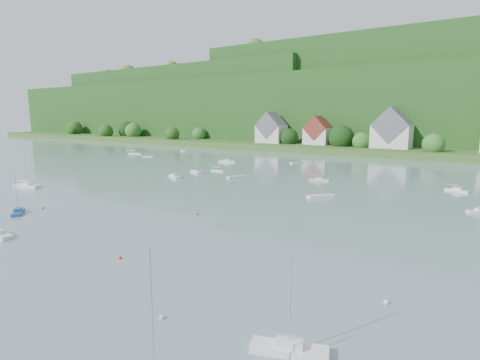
% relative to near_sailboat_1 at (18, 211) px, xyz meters
% --- Properties ---
extents(far_shore_strip, '(600.00, 60.00, 3.00)m').
position_rel_near_sailboat_1_xyz_m(far_shore_strip, '(23.84, 157.29, 1.09)').
color(far_shore_strip, '#305720').
rests_on(far_shore_strip, ground).
extents(forested_ridge, '(620.00, 181.22, 69.89)m').
position_rel_near_sailboat_1_xyz_m(forested_ridge, '(24.23, 225.85, 22.47)').
color(forested_ridge, '#164215').
rests_on(forested_ridge, ground).
extents(village_building_0, '(14.00, 10.40, 16.00)m').
position_rel_near_sailboat_1_xyz_m(village_building_0, '(-31.16, 144.29, 9.10)').
color(village_building_0, beige).
rests_on(village_building_0, far_shore_strip).
extents(village_building_1, '(12.00, 9.36, 14.00)m').
position_rel_near_sailboat_1_xyz_m(village_building_1, '(-6.16, 146.29, 8.34)').
color(village_building_1, beige).
rests_on(village_building_1, far_shore_strip).
extents(village_building_2, '(16.00, 11.44, 18.00)m').
position_rel_near_sailboat_1_xyz_m(village_building_2, '(28.84, 145.29, 9.86)').
color(village_building_2, beige).
rests_on(village_building_2, far_shore_strip).
extents(near_sailboat_1, '(5.27, 4.28, 7.24)m').
position_rel_near_sailboat_1_xyz_m(near_sailboat_1, '(0.00, 0.00, 0.00)').
color(near_sailboat_1, '#205099').
rests_on(near_sailboat_1, ground).
extents(near_sailboat_3, '(5.89, 3.46, 7.68)m').
position_rel_near_sailboat_1_xyz_m(near_sailboat_3, '(58.52, -9.51, 0.01)').
color(near_sailboat_3, white).
rests_on(near_sailboat_3, ground).
extents(near_sailboat_6, '(7.16, 3.66, 9.31)m').
position_rel_near_sailboat_1_xyz_m(near_sailboat_6, '(-24.31, 14.05, 0.06)').
color(near_sailboat_6, white).
rests_on(near_sailboat_6, ground).
extents(mooring_buoy_1, '(0.42, 0.42, 0.42)m').
position_rel_near_sailboat_1_xyz_m(mooring_buoy_1, '(47.22, -11.29, -0.41)').
color(mooring_buoy_1, silver).
rests_on(mooring_buoy_1, ground).
extents(mooring_buoy_2, '(0.41, 0.41, 0.41)m').
position_rel_near_sailboat_1_xyz_m(mooring_buoy_2, '(32.79, -4.12, -0.41)').
color(mooring_buoy_2, '#DD3F08').
rests_on(mooring_buoy_2, ground).
extents(mooring_buoy_3, '(0.45, 0.45, 0.45)m').
position_rel_near_sailboat_1_xyz_m(mooring_buoy_3, '(26.80, 17.25, -0.41)').
color(mooring_buoy_3, '#DD3F08').
rests_on(mooring_buoy_3, ground).
extents(mooring_buoy_4, '(0.49, 0.49, 0.49)m').
position_rel_near_sailboat_1_xyz_m(mooring_buoy_4, '(62.45, 2.35, -0.41)').
color(mooring_buoy_4, silver).
rests_on(mooring_buoy_4, ground).
extents(mooring_buoy_5, '(0.41, 0.41, 0.41)m').
position_rel_near_sailboat_1_xyz_m(mooring_buoy_5, '(-0.21, 4.56, -0.41)').
color(mooring_buoy_5, '#DD3F08').
rests_on(mooring_buoy_5, ground).
extents(far_sailboat_cluster, '(203.53, 67.64, 8.71)m').
position_rel_near_sailboat_1_xyz_m(far_sailboat_cluster, '(25.07, 74.54, -0.04)').
color(far_sailboat_cluster, white).
rests_on(far_sailboat_cluster, ground).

